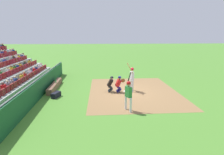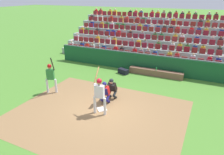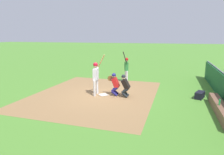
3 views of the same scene
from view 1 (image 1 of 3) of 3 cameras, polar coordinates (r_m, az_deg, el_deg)
name	(u,v)px [view 1 (image 1 of 3)]	position (r m, az deg, el deg)	size (l,w,h in m)	color
ground_plane	(127,91)	(13.84, 4.79, -4.49)	(160.00, 160.00, 0.00)	#4C862E
infield_dirt_patch	(133,91)	(13.93, 6.82, -4.40)	(8.25, 6.72, 0.01)	olive
home_plate_marker	(127,91)	(13.84, 4.79, -4.42)	(0.44, 0.44, 0.02)	white
batter_at_plate	(132,76)	(13.69, 6.46, 0.38)	(0.66, 0.60, 2.29)	silver
catcher_crouching	(119,83)	(13.41, 2.27, -1.84)	(0.49, 0.74, 1.29)	navy
home_plate_umpire	(111,83)	(13.49, -0.46, -1.86)	(0.46, 0.49, 1.27)	black
dugout_wall	(43,85)	(14.08, -21.51, -2.25)	(13.78, 0.24, 1.39)	#164C29
dugout_bench	(55,86)	(15.30, -17.99, -2.51)	(3.84, 0.40, 0.44)	brown
water_bottle_on_bench	(56,81)	(15.24, -17.72, -1.19)	(0.07, 0.07, 0.26)	green
equipment_duffel_bag	(56,95)	(13.08, -17.67, -5.35)	(0.78, 0.36, 0.36)	black
on_deck_batter	(128,92)	(10.06, 5.33, -4.85)	(0.67, 0.40, 2.23)	silver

